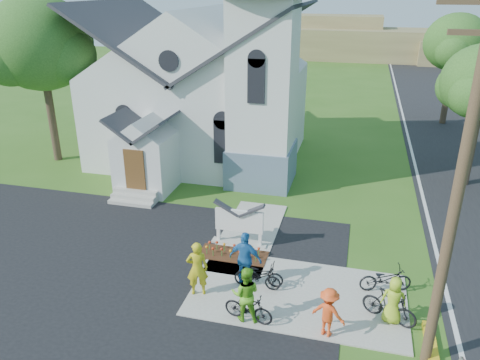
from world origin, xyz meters
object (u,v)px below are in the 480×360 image
(utility_pole, at_px, (464,178))
(cyclist_1, at_px, (246,294))
(cyclist_0, at_px, (197,268))
(bike_0, at_px, (257,277))
(cyclist_3, at_px, (328,312))
(cyclist_4, at_px, (394,300))
(church_sign, at_px, (239,221))
(bike_3, at_px, (389,306))
(bike_2, at_px, (260,274))
(cyclist_2, at_px, (245,259))
(bike_4, at_px, (386,279))
(bike_1, at_px, (248,308))

(utility_pole, height_order, cyclist_1, utility_pole)
(cyclist_0, bearing_deg, utility_pole, 151.13)
(bike_0, bearing_deg, cyclist_3, -123.90)
(cyclist_0, distance_m, cyclist_4, 6.14)
(church_sign, bearing_deg, bike_3, -30.94)
(bike_0, xyz_separation_m, bike_2, (0.05, 0.20, 0.00))
(cyclist_2, distance_m, cyclist_4, 4.82)
(bike_0, height_order, bike_2, bike_2)
(utility_pole, distance_m, bike_2, 7.49)
(cyclist_4, bearing_deg, cyclist_1, 20.44)
(church_sign, xyz_separation_m, bike_4, (5.48, -1.78, -0.52))
(utility_pole, xyz_separation_m, cyclist_1, (-5.24, 0.38, -4.45))
(church_sign, distance_m, bike_2, 2.89)
(bike_0, relative_size, bike_3, 0.94)
(cyclist_0, xyz_separation_m, bike_0, (1.83, 0.80, -0.54))
(cyclist_2, bearing_deg, cyclist_3, 156.02)
(bike_1, distance_m, cyclist_3, 2.38)
(cyclist_3, bearing_deg, cyclist_2, -13.89)
(church_sign, distance_m, cyclist_2, 2.71)
(cyclist_1, distance_m, bike_1, 0.45)
(utility_pole, distance_m, cyclist_2, 7.48)
(bike_2, xyz_separation_m, bike_3, (4.16, -0.84, 0.09))
(bike_3, bearing_deg, bike_2, 102.76)
(cyclist_1, relative_size, cyclist_3, 1.16)
(bike_1, height_order, bike_4, bike_1)
(cyclist_1, xyz_separation_m, bike_3, (4.22, 1.00, -0.39))
(bike_1, relative_size, bike_2, 0.97)
(bike_1, distance_m, cyclist_2, 1.99)
(bike_3, bearing_deg, cyclist_0, 115.68)
(utility_pole, xyz_separation_m, bike_0, (-5.23, 2.02, -4.93))
(bike_2, bearing_deg, bike_3, -100.71)
(cyclist_0, bearing_deg, cyclist_4, 162.30)
(cyclist_0, bearing_deg, bike_3, 162.41)
(bike_2, bearing_deg, bike_4, -79.55)
(utility_pole, relative_size, bike_4, 5.79)
(cyclist_3, bearing_deg, church_sign, -30.81)
(church_sign, bearing_deg, cyclist_0, -98.19)
(cyclist_0, relative_size, cyclist_3, 1.24)
(cyclist_3, relative_size, cyclist_4, 1.01)
(cyclist_2, distance_m, bike_2, 0.75)
(church_sign, height_order, bike_3, church_sign)
(cyclist_0, height_order, bike_1, cyclist_0)
(cyclist_4, bearing_deg, cyclist_3, 37.62)
(church_sign, xyz_separation_m, cyclist_0, (-0.50, -3.48, -0.02))
(church_sign, bearing_deg, bike_1, -71.96)
(cyclist_1, height_order, bike_2, cyclist_1)
(utility_pole, bearing_deg, cyclist_3, 173.81)
(bike_0, height_order, bike_3, bike_3)
(bike_0, xyz_separation_m, bike_4, (4.15, 0.90, 0.03))
(cyclist_2, bearing_deg, bike_1, 114.91)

